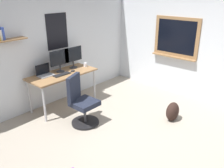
% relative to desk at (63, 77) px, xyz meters
% --- Properties ---
extents(ground_plane, '(5.20, 5.20, 0.00)m').
position_rel_desk_xyz_m(ground_plane, '(-0.09, -2.05, -0.68)').
color(ground_plane, '#9E9384').
rests_on(ground_plane, ground).
extents(wall_back, '(5.00, 0.30, 2.60)m').
position_rel_desk_xyz_m(wall_back, '(-0.09, 0.40, 0.63)').
color(wall_back, silver).
rests_on(wall_back, ground).
extents(wall_right, '(0.22, 5.00, 2.60)m').
position_rel_desk_xyz_m(wall_right, '(2.36, -2.02, 0.62)').
color(wall_right, silver).
rests_on(wall_right, ground).
extents(desk, '(1.44, 0.64, 0.75)m').
position_rel_desk_xyz_m(desk, '(0.00, 0.00, 0.00)').
color(desk, '#997047').
rests_on(desk, ground).
extents(office_chair, '(0.53, 0.55, 0.95)m').
position_rel_desk_xyz_m(office_chair, '(-0.23, -0.82, -0.27)').
color(office_chair, black).
rests_on(office_chair, ground).
extents(laptop, '(0.31, 0.21, 0.23)m').
position_rel_desk_xyz_m(laptop, '(-0.32, 0.15, 0.13)').
color(laptop, '#ADAFB5').
rests_on(laptop, desk).
extents(monitor_primary, '(0.46, 0.17, 0.46)m').
position_rel_desk_xyz_m(monitor_primary, '(0.04, 0.10, 0.35)').
color(monitor_primary, '#38383D').
rests_on(monitor_primary, desk).
extents(monitor_secondary, '(0.46, 0.17, 0.46)m').
position_rel_desk_xyz_m(monitor_secondary, '(0.40, 0.10, 0.35)').
color(monitor_secondary, '#38383D').
rests_on(monitor_secondary, desk).
extents(keyboard, '(0.37, 0.13, 0.02)m').
position_rel_desk_xyz_m(keyboard, '(-0.07, -0.08, 0.09)').
color(keyboard, black).
rests_on(keyboard, desk).
extents(computer_mouse, '(0.10, 0.06, 0.03)m').
position_rel_desk_xyz_m(computer_mouse, '(0.21, -0.08, 0.09)').
color(computer_mouse, '#262628').
rests_on(computer_mouse, desk).
extents(coffee_mug, '(0.08, 0.08, 0.09)m').
position_rel_desk_xyz_m(coffee_mug, '(0.62, -0.03, 0.12)').
color(coffee_mug, silver).
rests_on(coffee_mug, desk).
extents(backpack, '(0.32, 0.22, 0.38)m').
position_rel_desk_xyz_m(backpack, '(0.99, -2.06, -0.49)').
color(backpack, black).
rests_on(backpack, ground).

